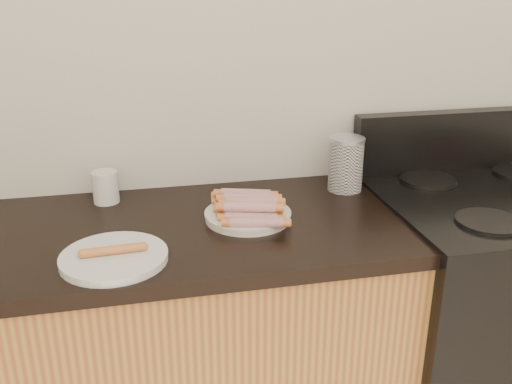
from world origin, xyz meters
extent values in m
cube|color=silver|center=(0.00, 2.00, 1.30)|extent=(4.00, 0.04, 2.60)
cube|color=black|center=(0.78, 1.68, 0.45)|extent=(0.76, 0.65, 0.90)
cube|color=black|center=(0.78, 1.68, 0.91)|extent=(0.76, 0.65, 0.01)
cube|color=black|center=(0.78, 1.96, 1.01)|extent=(0.76, 0.06, 0.20)
cylinder|color=black|center=(0.61, 1.51, 0.92)|extent=(0.18, 0.18, 0.01)
cylinder|color=black|center=(0.61, 1.84, 0.92)|extent=(0.18, 0.18, 0.01)
cylinder|color=silver|center=(-0.02, 1.69, 0.91)|extent=(0.32, 0.32, 0.02)
cylinder|color=white|center=(-0.38, 1.52, 0.91)|extent=(0.28, 0.28, 0.02)
cylinder|color=maroon|center=(-0.02, 1.60, 0.93)|extent=(0.14, 0.07, 0.03)
cylinder|color=maroon|center=(-0.02, 1.63, 0.93)|extent=(0.14, 0.07, 0.03)
cylinder|color=maroon|center=(-0.02, 1.66, 0.93)|extent=(0.14, 0.07, 0.03)
cylinder|color=maroon|center=(-0.02, 1.69, 0.93)|extent=(0.14, 0.07, 0.03)
cylinder|color=maroon|center=(-0.02, 1.73, 0.93)|extent=(0.14, 0.07, 0.03)
cylinder|color=maroon|center=(-0.02, 1.76, 0.93)|extent=(0.14, 0.07, 0.03)
cylinder|color=maroon|center=(-0.02, 1.79, 0.93)|extent=(0.14, 0.07, 0.03)
cylinder|color=maroon|center=(-0.02, 1.65, 0.96)|extent=(0.14, 0.07, 0.03)
cylinder|color=maroon|center=(-0.02, 1.68, 0.96)|extent=(0.14, 0.07, 0.03)
cylinder|color=maroon|center=(-0.02, 1.71, 0.96)|extent=(0.14, 0.07, 0.03)
cylinder|color=maroon|center=(-0.02, 1.74, 0.96)|extent=(0.14, 0.07, 0.03)
cylinder|color=#C97432|center=(-0.38, 1.52, 0.93)|extent=(0.14, 0.03, 0.02)
cylinder|color=white|center=(0.33, 1.86, 0.98)|extent=(0.11, 0.11, 0.16)
cylinder|color=silver|center=(0.33, 1.86, 1.07)|extent=(0.11, 0.11, 0.01)
cylinder|color=white|center=(-0.41, 1.91, 0.95)|extent=(0.10, 0.10, 0.10)
camera|label=1|loc=(-0.31, 0.26, 1.55)|focal=40.00mm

